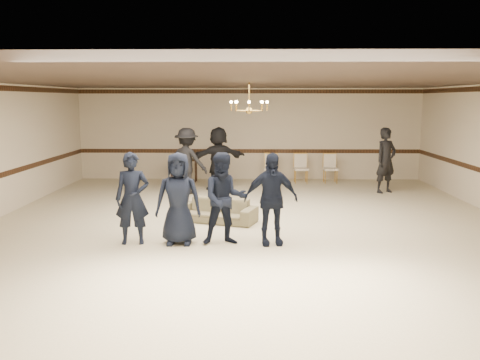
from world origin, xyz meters
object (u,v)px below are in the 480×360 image
object	(u,v)px
boy_a	(132,198)
adult_left	(187,161)
boy_d	(271,199)
banquet_chair_right	(330,169)
chandelier	(249,97)
banquet_chair_mid	(301,169)
adult_mid	(218,158)
console_table	(184,170)
banquet_chair_left	(271,169)
boy_c	(225,199)
settee	(217,210)
adult_right	(386,160)
boy_b	(178,199)

from	to	relation	value
boy_a	adult_left	distance (m)	5.43
boy_a	boy_d	distance (m)	2.70
boy_d	adult_left	bearing A→B (deg)	103.79
boy_a	adult_left	bearing A→B (deg)	79.33
adult_left	banquet_chair_right	xyz separation A→B (m)	(4.61, 2.08, -0.50)
chandelier	banquet_chair_mid	size ratio (longest dim) A/B	0.96
adult_mid	console_table	xyz separation A→B (m)	(-1.29, 1.58, -0.60)
banquet_chair_left	banquet_chair_right	xyz separation A→B (m)	(2.00, 0.00, 0.00)
banquet_chair_right	boy_a	bearing A→B (deg)	-128.53
boy_a	boy_c	bearing A→B (deg)	-6.40
banquet_chair_left	banquet_chair_mid	distance (m)	1.00
chandelier	adult_left	distance (m)	4.08
settee	banquet_chair_right	bearing A→B (deg)	77.00
banquet_chair_mid	banquet_chair_right	distance (m)	1.00
adult_left	adult_right	size ratio (longest dim) A/B	1.00
boy_a	adult_right	bearing A→B (deg)	35.35
adult_right	console_table	bearing A→B (deg)	133.84
settee	console_table	world-z (taller)	console_table
banquet_chair_left	boy_a	bearing A→B (deg)	-106.03
boy_d	banquet_chair_right	size ratio (longest dim) A/B	1.85
boy_c	settee	xyz separation A→B (m)	(-0.28, 1.84, -0.64)
adult_right	banquet_chair_right	xyz separation A→B (m)	(-1.39, 1.78, -0.50)
banquet_chair_left	console_table	bearing A→B (deg)	-177.91
boy_c	adult_right	xyz separation A→B (m)	(4.60, 5.72, 0.08)
console_table	settee	bearing A→B (deg)	-79.63
boy_c	adult_right	size ratio (longest dim) A/B	0.91
boy_d	settee	xyz separation A→B (m)	(-1.18, 1.84, -0.64)
adult_right	console_table	world-z (taller)	adult_right
adult_right	banquet_chair_left	xyz separation A→B (m)	(-3.39, 1.78, -0.50)
boy_d	banquet_chair_right	bearing A→B (deg)	63.63
adult_left	adult_right	world-z (taller)	same
boy_b	banquet_chair_right	world-z (taller)	boy_b
boy_b	adult_right	xyz separation A→B (m)	(5.50, 5.72, 0.08)
boy_c	adult_left	xyz separation A→B (m)	(-1.40, 5.42, 0.08)
boy_c	boy_d	distance (m)	0.90
chandelier	boy_d	size ratio (longest dim) A/B	0.52
boy_a	boy_d	bearing A→B (deg)	-6.40
settee	adult_left	distance (m)	3.82
boy_a	console_table	size ratio (longest dim) A/B	1.95
chandelier	boy_c	size ratio (longest dim) A/B	0.52
boy_b	adult_left	distance (m)	5.44
adult_right	settee	bearing A→B (deg)	-170.49
banquet_chair_left	console_table	xyz separation A→B (m)	(-3.00, 0.20, -0.10)
banquet_chair_right	boy_d	bearing A→B (deg)	-111.91
boy_b	boy_d	xyz separation A→B (m)	(1.80, 0.00, 0.00)
adult_mid	chandelier	bearing A→B (deg)	85.21
banquet_chair_left	settee	bearing A→B (deg)	-98.92
adult_left	console_table	world-z (taller)	adult_left
settee	banquet_chair_mid	xyz separation A→B (m)	(2.50, 5.66, 0.22)
adult_mid	console_table	world-z (taller)	adult_mid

